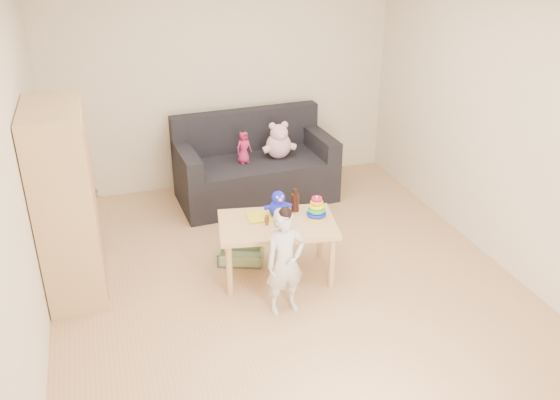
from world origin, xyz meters
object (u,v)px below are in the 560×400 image
object	(u,v)px
toddler	(285,263)
wardrobe	(66,202)
play_table	(277,249)
sofa	(256,179)

from	to	relation	value
toddler	wardrobe	bearing A→B (deg)	144.44
wardrobe	toddler	world-z (taller)	wardrobe
play_table	toddler	size ratio (longest dim) A/B	1.13
sofa	toddler	bearing A→B (deg)	-102.21
wardrobe	toddler	bearing A→B (deg)	-28.44
sofa	toddler	distance (m)	2.17
sofa	play_table	bearing A→B (deg)	-101.70
wardrobe	play_table	distance (m)	1.84
toddler	play_table	bearing A→B (deg)	72.12
wardrobe	play_table	xyz separation A→B (m)	(1.72, -0.35, -0.56)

